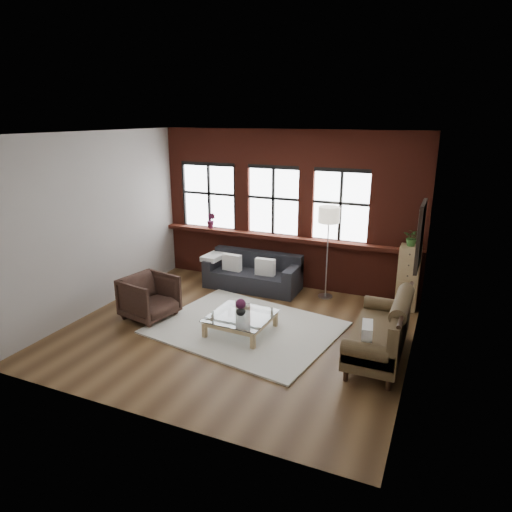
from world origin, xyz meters
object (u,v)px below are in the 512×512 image
at_px(vintage_settee, 379,327).
at_px(armchair, 149,297).
at_px(dark_sofa, 252,272).
at_px(vase, 241,310).
at_px(floor_lamp, 327,250).
at_px(drawer_chest, 408,278).
at_px(coffee_table, 241,324).

relative_size(vintage_settee, armchair, 2.22).
distance_m(dark_sofa, vase, 2.05).
relative_size(vintage_settee, vase, 11.27).
relative_size(armchair, floor_lamp, 0.43).
xyz_separation_m(armchair, vase, (1.74, 0.08, 0.02)).
relative_size(vase, drawer_chest, 0.14).
relative_size(coffee_table, floor_lamp, 0.50).
bearing_deg(vintage_settee, vase, -177.87).
bearing_deg(vase, vintage_settee, 2.13).
distance_m(drawer_chest, floor_lamp, 1.57).
xyz_separation_m(dark_sofa, armchair, (-1.09, -2.03, 0.03)).
distance_m(dark_sofa, vintage_settee, 3.40).
xyz_separation_m(armchair, drawer_chest, (4.13, 2.22, 0.22)).
distance_m(armchair, vase, 1.74).
distance_m(vase, drawer_chest, 3.21).
bearing_deg(vase, armchair, -177.30).
distance_m(dark_sofa, armchair, 2.31).
bearing_deg(drawer_chest, armchair, -151.75).
xyz_separation_m(vintage_settee, coffee_table, (-2.19, -0.08, -0.34)).
height_order(armchair, drawer_chest, drawer_chest).
xyz_separation_m(dark_sofa, vase, (0.65, -1.95, 0.05)).
distance_m(armchair, coffee_table, 1.76).
height_order(armchair, floor_lamp, floor_lamp).
xyz_separation_m(dark_sofa, drawer_chest, (3.04, 0.19, 0.25)).
xyz_separation_m(vintage_settee, vase, (-2.19, -0.08, -0.09)).
bearing_deg(coffee_table, dark_sofa, 108.47).
bearing_deg(floor_lamp, coffee_table, -112.73).
xyz_separation_m(vase, floor_lamp, (0.87, 2.08, 0.58)).
height_order(dark_sofa, vintage_settee, vintage_settee).
height_order(dark_sofa, armchair, armchair).
bearing_deg(vintage_settee, dark_sofa, 146.71).
xyz_separation_m(armchair, floor_lamp, (2.61, 2.16, 0.60)).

